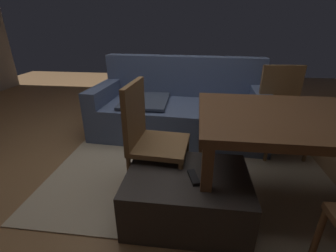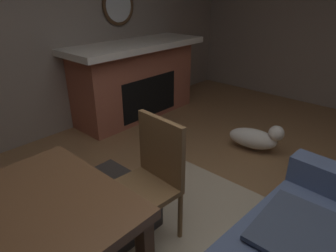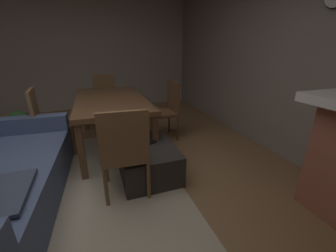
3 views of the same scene
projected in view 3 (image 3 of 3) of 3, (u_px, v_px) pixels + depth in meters
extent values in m
plane|color=olive|center=(79.00, 211.00, 1.94)|extent=(9.08, 9.08, 0.00)
cube|color=gray|center=(322.00, 51.00, 2.30)|extent=(7.97, 0.12, 2.78)
cube|color=#B2A59B|center=(77.00, 50.00, 4.80)|extent=(0.12, 5.76, 2.78)
cube|color=tan|center=(85.00, 184.00, 2.31)|extent=(2.60, 2.00, 0.01)
cube|color=#4C5B7F|center=(25.00, 125.00, 2.61)|extent=(0.24, 0.99, 0.20)
cube|color=#2D2826|center=(147.00, 160.00, 2.47)|extent=(0.86, 0.63, 0.36)
cube|color=black|center=(149.00, 143.00, 2.46)|extent=(0.09, 0.17, 0.02)
cube|color=brown|center=(111.00, 100.00, 3.04)|extent=(1.80, 0.97, 0.06)
cube|color=brown|center=(81.00, 153.00, 2.30)|extent=(0.07, 0.07, 0.68)
cube|color=brown|center=(84.00, 112.00, 3.78)|extent=(0.07, 0.07, 0.68)
cube|color=brown|center=(155.00, 142.00, 2.57)|extent=(0.07, 0.07, 0.68)
cube|color=brown|center=(131.00, 108.00, 4.05)|extent=(0.07, 0.07, 0.68)
cube|color=brown|center=(162.00, 113.00, 3.39)|extent=(0.44, 0.44, 0.04)
cube|color=brown|center=(173.00, 96.00, 3.36)|extent=(0.44, 0.04, 0.48)
cylinder|color=brown|center=(154.00, 132.00, 3.23)|extent=(0.04, 0.04, 0.41)
cylinder|color=brown|center=(147.00, 124.00, 3.58)|extent=(0.04, 0.04, 0.41)
cylinder|color=brown|center=(178.00, 129.00, 3.36)|extent=(0.04, 0.04, 0.41)
cylinder|color=brown|center=(169.00, 121.00, 3.71)|extent=(0.04, 0.04, 0.41)
cube|color=brown|center=(55.00, 124.00, 2.90)|extent=(0.48, 0.48, 0.04)
cube|color=brown|center=(34.00, 108.00, 2.73)|extent=(0.44, 0.08, 0.48)
cylinder|color=brown|center=(72.00, 132.00, 3.22)|extent=(0.04, 0.04, 0.41)
cylinder|color=brown|center=(73.00, 142.00, 2.88)|extent=(0.04, 0.04, 0.41)
cylinder|color=brown|center=(43.00, 136.00, 3.07)|extent=(0.04, 0.04, 0.41)
cylinder|color=brown|center=(40.00, 147.00, 2.73)|extent=(0.04, 0.04, 0.41)
cube|color=brown|center=(124.00, 154.00, 2.08)|extent=(0.47, 0.47, 0.04)
cube|color=brown|center=(124.00, 138.00, 1.81)|extent=(0.07, 0.44, 0.48)
cylinder|color=brown|center=(106.00, 166.00, 2.29)|extent=(0.04, 0.04, 0.41)
cylinder|color=brown|center=(142.00, 161.00, 2.39)|extent=(0.04, 0.04, 0.41)
cylinder|color=brown|center=(106.00, 188.00, 1.93)|extent=(0.04, 0.04, 0.41)
cylinder|color=brown|center=(149.00, 181.00, 2.03)|extent=(0.04, 0.04, 0.41)
cube|color=brown|center=(107.00, 101.00, 4.20)|extent=(0.45, 0.45, 0.04)
cube|color=brown|center=(104.00, 86.00, 4.28)|extent=(0.05, 0.44, 0.48)
cylinder|color=brown|center=(119.00, 113.00, 4.17)|extent=(0.04, 0.04, 0.41)
cylinder|color=brown|center=(98.00, 115.00, 4.04)|extent=(0.04, 0.04, 0.41)
cylinder|color=brown|center=(116.00, 108.00, 4.52)|extent=(0.04, 0.04, 0.41)
cylinder|color=brown|center=(97.00, 110.00, 4.39)|extent=(0.04, 0.04, 0.41)
cylinder|color=beige|center=(22.00, 132.00, 3.54)|extent=(0.23, 0.23, 0.17)
ellipsoid|color=#387233|center=(19.00, 121.00, 3.47)|extent=(0.30, 0.30, 0.33)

